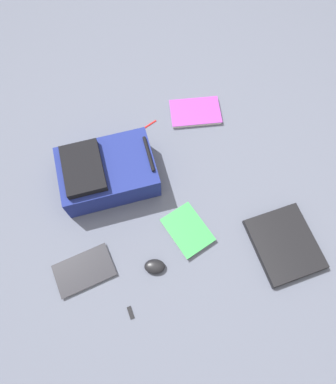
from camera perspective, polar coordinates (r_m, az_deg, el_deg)
ground_plane at (r=1.66m, az=1.12°, el=-1.48°), size 3.96×3.96×0.00m
backpack at (r=1.66m, az=-10.43°, el=3.38°), size 0.36×0.48×0.19m
laptop at (r=1.67m, az=19.19°, el=-8.30°), size 0.34×0.29×0.03m
book_red at (r=1.60m, az=3.20°, el=-6.54°), size 0.26×0.21×0.02m
book_blue at (r=1.91m, az=4.65°, el=13.38°), size 0.24×0.31×0.02m
book_manual at (r=1.61m, az=-14.04°, el=-12.79°), size 0.18×0.27×0.02m
computer_mouse at (r=1.55m, az=-2.27°, el=-12.53°), size 0.10×0.11×0.03m
pen_black at (r=1.86m, az=-3.72°, el=11.07°), size 0.05×0.13×0.01m
usb_stick at (r=1.55m, az=-6.38°, el=-19.69°), size 0.05×0.02×0.01m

